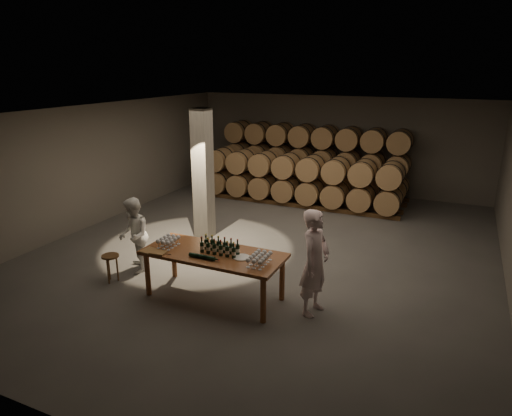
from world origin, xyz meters
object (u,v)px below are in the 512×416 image
at_px(bottle_cluster, 220,248).
at_px(person_woman, 134,235).
at_px(tasting_table, 214,258).
at_px(person_man, 315,262).
at_px(stool, 111,260).
at_px(plate, 242,257).
at_px(notebook_near, 159,253).

distance_m(bottle_cluster, person_woman, 2.25).
xyz_separation_m(tasting_table, person_man, (1.84, 0.25, 0.15)).
distance_m(stool, person_man, 4.09).
height_order(bottle_cluster, person_man, person_man).
bearing_deg(bottle_cluster, person_man, 8.09).
xyz_separation_m(stool, person_woman, (0.11, 0.62, 0.33)).
bearing_deg(plate, bottle_cluster, 178.83).
bearing_deg(stool, tasting_table, 7.33).
distance_m(notebook_near, stool, 1.40).
distance_m(tasting_table, person_woman, 2.11).
distance_m(plate, person_woman, 2.68).
xyz_separation_m(plate, notebook_near, (-1.45, -0.45, 0.01)).
bearing_deg(plate, stool, -174.23).
bearing_deg(notebook_near, person_man, 8.77).
relative_size(tasting_table, notebook_near, 9.76).
height_order(tasting_table, bottle_cluster, bottle_cluster).
bearing_deg(notebook_near, tasting_table, 21.46).
bearing_deg(tasting_table, stool, -172.67).
bearing_deg(tasting_table, person_man, 7.73).
height_order(plate, person_woman, person_woman).
relative_size(notebook_near, person_man, 0.14).
height_order(bottle_cluster, person_woman, person_woman).
bearing_deg(bottle_cluster, plate, -1.17).
bearing_deg(person_woman, plate, 45.03).
xyz_separation_m(tasting_table, stool, (-2.19, -0.28, -0.33)).
distance_m(bottle_cluster, stool, 2.40).
relative_size(tasting_table, bottle_cluster, 3.59).
distance_m(bottle_cluster, notebook_near, 1.11).
height_order(tasting_table, person_man, person_man).
xyz_separation_m(tasting_table, notebook_near, (-0.88, -0.45, 0.12)).
xyz_separation_m(tasting_table, bottle_cluster, (0.13, 0.01, 0.21)).
xyz_separation_m(bottle_cluster, person_woman, (-2.21, 0.33, -0.22)).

